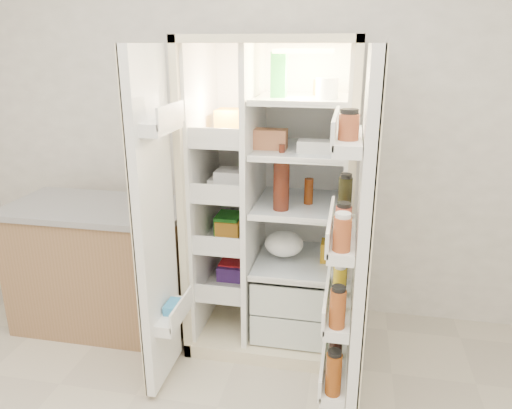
# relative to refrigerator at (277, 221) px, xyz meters

# --- Properties ---
(wall_back) EXTENTS (4.00, 0.02, 2.70)m
(wall_back) POSITION_rel_refrigerator_xyz_m (-0.17, 0.35, 0.60)
(wall_back) COLOR white
(wall_back) RESTS_ON floor
(refrigerator) EXTENTS (0.92, 0.70, 1.80)m
(refrigerator) POSITION_rel_refrigerator_xyz_m (0.00, 0.00, 0.00)
(refrigerator) COLOR beige
(refrigerator) RESTS_ON floor
(freezer_door) EXTENTS (0.15, 0.40, 1.72)m
(freezer_door) POSITION_rel_refrigerator_xyz_m (-0.51, -0.60, 0.15)
(freezer_door) COLOR white
(freezer_door) RESTS_ON floor
(fridge_door) EXTENTS (0.17, 0.58, 1.72)m
(fridge_door) POSITION_rel_refrigerator_xyz_m (0.47, -0.70, 0.12)
(fridge_door) COLOR white
(fridge_door) RESTS_ON floor
(kitchen_counter) EXTENTS (1.12, 0.60, 0.82)m
(kitchen_counter) POSITION_rel_refrigerator_xyz_m (-1.09, -0.13, -0.34)
(kitchen_counter) COLOR #8C6646
(kitchen_counter) RESTS_ON floor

